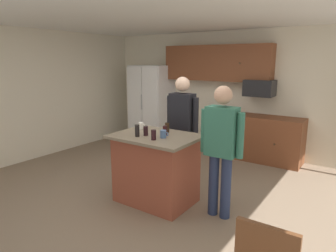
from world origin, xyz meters
TOP-DOWN VIEW (x-y plane):
  - floor at (0.00, 0.00)m, footprint 7.04×7.04m
  - ceiling at (0.00, 0.00)m, footprint 7.04×7.04m
  - back_wall at (0.00, 2.80)m, footprint 6.40×0.10m
  - side_wall_left at (-3.20, 0.00)m, footprint 0.10×5.60m
  - cabinet_run_upper at (-0.40, 2.60)m, footprint 2.40×0.38m
  - cabinet_run_lower at (0.60, 2.48)m, footprint 1.80×0.63m
  - refrigerator at (-2.00, 2.38)m, footprint 0.92×0.76m
  - microwave_over_range at (0.60, 2.50)m, footprint 0.56×0.40m
  - kitchen_island at (0.06, -0.19)m, footprint 1.17×0.86m
  - person_guest_right at (0.00, 0.59)m, footprint 0.57×0.23m
  - person_guest_left at (0.98, -0.07)m, footprint 0.57×0.22m
  - glass_dark_ale at (-0.04, -0.29)m, footprint 0.06×0.06m
  - mug_blue_stoneware at (-0.36, -0.01)m, footprint 0.12×0.08m
  - glass_pilsner at (0.17, -0.13)m, footprint 0.06×0.06m
  - mug_ceramic_white at (0.23, -0.25)m, footprint 0.13×0.08m
  - tumbler_amber at (0.09, 0.04)m, footprint 0.06×0.06m
  - glass_stout_tall at (0.19, -0.41)m, footprint 0.07×0.07m
  - glass_short_whisky at (-0.10, -0.39)m, footprint 0.06×0.06m

SIDE VIEW (x-z plane):
  - floor at x=0.00m, z-range 0.00..0.00m
  - cabinet_run_lower at x=0.60m, z-range 0.00..0.90m
  - kitchen_island at x=0.06m, z-range 0.01..0.98m
  - refrigerator at x=-2.00m, z-range 0.00..1.86m
  - person_guest_left at x=0.98m, z-range 0.13..1.82m
  - person_guest_right at x=0.00m, z-range 0.14..1.88m
  - mug_blue_stoneware at x=-0.36m, z-range 0.98..1.07m
  - mug_ceramic_white at x=0.23m, z-range 0.98..1.08m
  - glass_dark_ale at x=-0.04m, z-range 0.98..1.11m
  - glass_stout_tall at x=0.19m, z-range 0.98..1.11m
  - glass_pilsner at x=0.17m, z-range 0.98..1.11m
  - tumbler_amber at x=0.09m, z-range 0.98..1.11m
  - glass_short_whisky at x=-0.10m, z-range 0.98..1.14m
  - back_wall at x=0.00m, z-range 0.00..2.60m
  - side_wall_left at x=-3.20m, z-range 0.00..2.60m
  - microwave_over_range at x=0.60m, z-range 1.29..1.61m
  - cabinet_run_upper at x=-0.40m, z-range 1.55..2.30m
  - ceiling at x=0.00m, z-range 2.60..2.60m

